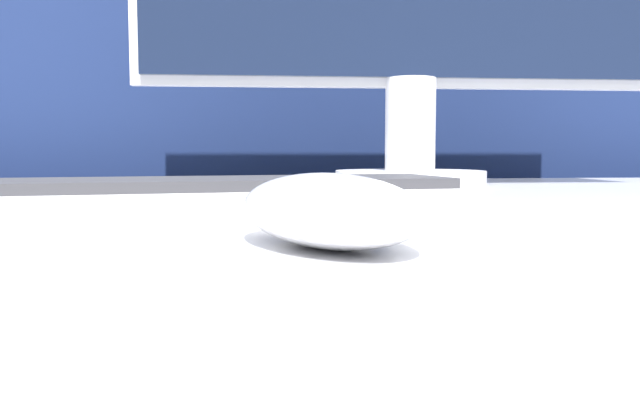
% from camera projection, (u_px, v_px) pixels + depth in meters
% --- Properties ---
extents(partition_panel, '(5.00, 0.03, 1.12)m').
position_uv_depth(partition_panel, '(309.00, 256.00, 1.14)').
color(partition_panel, navy).
rests_on(partition_panel, ground_plane).
extents(computer_mouse_near, '(0.11, 0.14, 0.03)m').
position_uv_depth(computer_mouse_near, '(327.00, 210.00, 0.29)').
color(computer_mouse_near, white).
rests_on(computer_mouse_near, desk).
extents(keyboard, '(0.45, 0.18, 0.02)m').
position_uv_depth(keyboard, '(182.00, 195.00, 0.47)').
color(keyboard, white).
rests_on(keyboard, desk).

